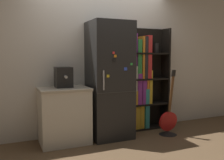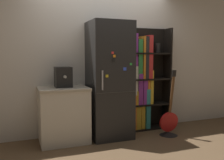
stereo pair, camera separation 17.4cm
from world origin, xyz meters
name	(u,v)px [view 2 (the right image)]	position (x,y,z in m)	size (l,w,h in m)	color
ground_plane	(112,139)	(0.00, 0.00, 0.00)	(16.00, 16.00, 0.00)	brown
wall_back	(103,60)	(0.00, 0.47, 1.30)	(8.00, 0.05, 2.60)	silver
refrigerator	(109,80)	(0.00, 0.13, 0.96)	(0.68, 0.66, 1.93)	black
bookshelf	(142,82)	(0.72, 0.33, 0.89)	(0.86, 0.29, 1.88)	black
kitchen_counter	(64,115)	(-0.77, 0.15, 0.44)	(0.77, 0.61, 0.88)	beige
espresso_machine	(63,77)	(-0.76, 0.20, 1.04)	(0.25, 0.32, 0.32)	black
guitar	(169,126)	(0.98, -0.18, 0.17)	(0.35, 0.31, 1.14)	black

